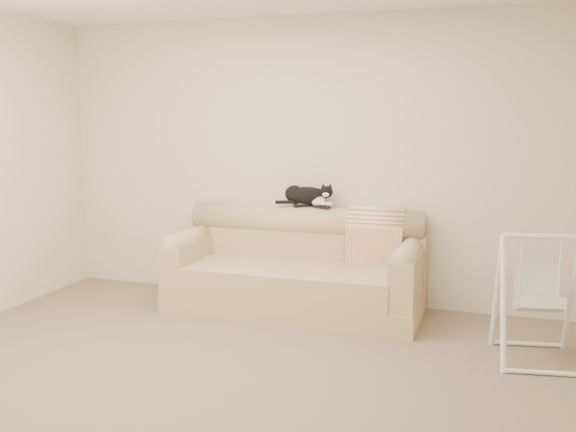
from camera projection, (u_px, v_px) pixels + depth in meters
The scene contains 8 objects.
ground_plane at pixel (230, 379), 4.21m from camera, with size 5.00×5.00×0.00m, color #75614D.
room_shell at pixel (226, 146), 3.98m from camera, with size 5.04×4.04×2.60m.
sofa at pixel (297, 271), 5.69m from camera, with size 2.20×0.93×0.90m.
remote_a at pixel (303, 205), 5.84m from camera, with size 0.18×0.14×0.03m.
remote_b at pixel (321, 207), 5.76m from camera, with size 0.18×0.10×0.02m.
tuxedo_cat at pixel (307, 195), 5.82m from camera, with size 0.54×0.21×0.21m.
throw_blanket at pixel (377, 229), 5.64m from camera, with size 0.49×0.38×0.58m.
baby_swing at pixel (538, 297), 4.48m from camera, with size 0.64×0.67×0.92m.
Camera 1 is at (1.61, -3.68, 1.71)m, focal length 40.00 mm.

